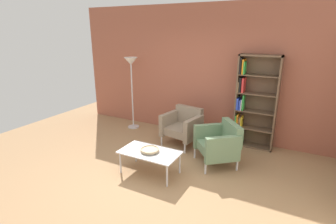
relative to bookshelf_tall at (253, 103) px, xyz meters
name	(u,v)px	position (x,y,z in m)	size (l,w,h in m)	color
ground_plane	(146,182)	(-1.17, -2.25, -0.93)	(8.32, 8.32, 0.00)	#9E7751
brick_back_panel	(203,72)	(-1.17, 0.21, 0.52)	(6.40, 0.12, 2.90)	#9E5642
bookshelf_tall	(253,103)	(0.00, 0.00, 0.00)	(0.80, 0.30, 1.90)	brown
coffee_table_low	(150,153)	(-1.25, -1.96, -0.56)	(1.00, 0.56, 0.40)	silver
decorative_bowl	(150,150)	(-1.25, -1.96, -0.49)	(0.32, 0.32, 0.05)	tan
armchair_spare_guest	(183,126)	(-1.27, -0.60, -0.51)	(0.82, 0.77, 0.78)	gray
armchair_corner_red	(219,143)	(-0.32, -1.10, -0.51)	(0.94, 0.95, 0.78)	slate
floor_lamp_torchiere	(131,70)	(-2.79, -0.27, 0.52)	(0.32, 0.32, 1.74)	silver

